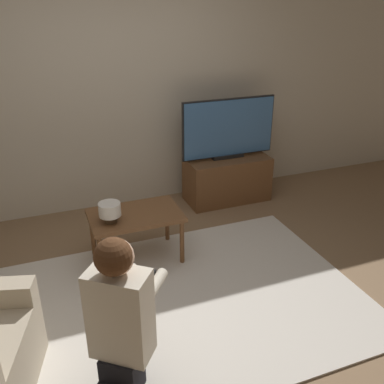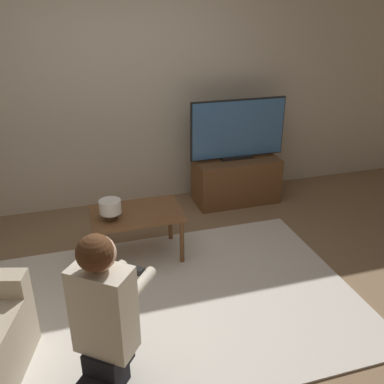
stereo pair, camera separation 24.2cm
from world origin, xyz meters
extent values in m
plane|color=#896B4C|center=(0.00, 0.00, 0.00)|extent=(10.00, 10.00, 0.00)
cube|color=beige|center=(0.00, 1.93, 1.30)|extent=(10.00, 0.06, 2.60)
cube|color=silver|center=(0.00, 0.00, 0.01)|extent=(2.88, 1.94, 0.02)
cube|color=brown|center=(1.17, 1.55, 0.25)|extent=(0.93, 0.44, 0.51)
cube|color=black|center=(1.17, 1.55, 0.53)|extent=(0.36, 0.08, 0.04)
cube|color=black|center=(1.17, 1.56, 0.85)|extent=(1.07, 0.03, 0.64)
cube|color=#38669E|center=(1.17, 1.55, 0.85)|extent=(1.04, 0.04, 0.61)
cube|color=brown|center=(-0.11, 0.71, 0.44)|extent=(0.78, 0.49, 0.04)
cylinder|color=brown|center=(-0.46, 0.50, 0.21)|extent=(0.04, 0.04, 0.42)
cylinder|color=brown|center=(0.24, 0.50, 0.21)|extent=(0.04, 0.04, 0.42)
cylinder|color=brown|center=(-0.46, 0.91, 0.21)|extent=(0.04, 0.04, 0.42)
cylinder|color=brown|center=(0.24, 0.91, 0.21)|extent=(0.04, 0.04, 0.42)
cube|color=black|center=(-0.52, -0.60, 0.20)|extent=(0.32, 0.32, 0.14)
cube|color=beige|center=(-0.52, -0.60, 0.54)|extent=(0.39, 0.37, 0.55)
sphere|color=#DBAD8E|center=(-0.52, -0.60, 0.92)|extent=(0.20, 0.20, 0.20)
sphere|color=#4C2D19|center=(-0.53, -0.61, 0.93)|extent=(0.20, 0.20, 0.20)
cube|color=black|center=(-0.29, -0.30, 0.57)|extent=(0.13, 0.11, 0.04)
cylinder|color=beige|center=(-0.28, -0.46, 0.57)|extent=(0.24, 0.28, 0.07)
cylinder|color=beige|center=(-0.44, -0.34, 0.57)|extent=(0.24, 0.28, 0.07)
cylinder|color=#4C3823|center=(-0.33, 0.63, 0.49)|extent=(0.10, 0.10, 0.06)
cylinder|color=silver|center=(-0.33, 0.63, 0.57)|extent=(0.18, 0.18, 0.11)
camera|label=1|loc=(-0.82, -2.48, 2.14)|focal=40.00mm
camera|label=2|loc=(-0.59, -2.56, 2.14)|focal=40.00mm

